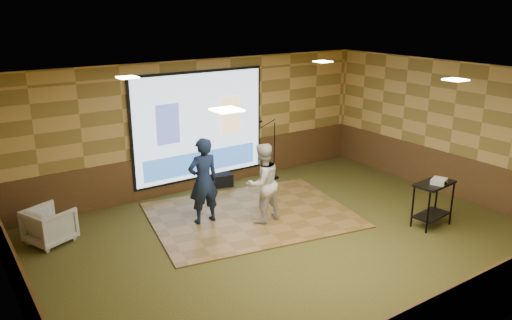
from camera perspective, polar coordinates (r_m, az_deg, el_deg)
ground at (r=9.28m, az=3.99°, el=-9.32°), size 9.00×9.00×0.00m
room_shell at (r=8.55m, az=4.29°, el=3.33°), size 9.04×7.04×3.02m
wainscot_back at (r=11.82m, az=-6.37°, el=-0.91°), size 9.00×0.04×0.95m
wainscot_front at (r=7.02m, az=22.51°, el=-15.80°), size 9.00×0.04×0.95m
wainscot_left at (r=7.50m, az=-24.98°, el=-13.88°), size 0.04×7.00×0.95m
wainscot_right at (r=12.19m, az=20.91°, el=-1.41°), size 0.04×7.00×0.95m
projector_screen at (r=11.51m, az=-6.43°, el=3.76°), size 3.32×0.06×2.52m
downlight_nw at (r=8.89m, az=-14.47°, el=9.12°), size 0.32×0.32×0.02m
downlight_ne at (r=11.15m, az=7.63°, el=11.09°), size 0.32×0.32×0.02m
downlight_sw at (r=5.93m, az=-3.36°, el=5.73°), size 0.32×0.32×0.02m
downlight_se at (r=8.97m, az=21.84°, el=8.51°), size 0.32×0.32×0.02m
dance_floor at (r=10.34m, az=-0.55°, el=-6.28°), size 4.47×3.71×0.03m
player_left at (r=9.74m, az=-6.05°, el=-2.37°), size 0.64×0.43×1.72m
player_right at (r=9.75m, az=0.72°, el=-2.65°), size 0.83×0.68×1.59m
av_table at (r=10.25m, az=19.60°, el=-3.93°), size 0.85×0.45×0.90m
projector at (r=10.11m, az=20.19°, el=-2.29°), size 0.37×0.34×0.10m
mic_stand at (r=12.33m, az=1.88°, el=0.07°), size 0.60×0.25×1.53m
banquet_chair at (r=9.84m, az=-22.50°, el=-6.92°), size 0.96×0.95×0.67m
duffel_bag at (r=11.93m, az=-3.94°, el=-2.32°), size 0.53×0.41×0.30m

